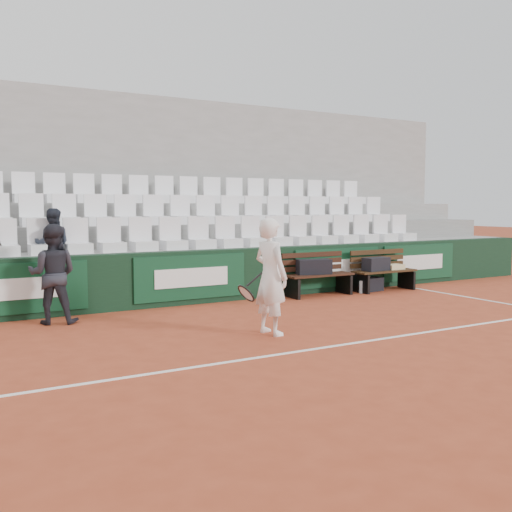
# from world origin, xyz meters

# --- Properties ---
(ground) EXTENTS (80.00, 80.00, 0.00)m
(ground) POSITION_xyz_m (0.00, 0.00, 0.00)
(ground) COLOR #A64125
(ground) RESTS_ON ground
(court_baseline) EXTENTS (18.00, 0.06, 0.01)m
(court_baseline) POSITION_xyz_m (0.00, 0.00, 0.00)
(court_baseline) COLOR white
(court_baseline) RESTS_ON ground
(back_barrier) EXTENTS (18.00, 0.34, 1.00)m
(back_barrier) POSITION_xyz_m (0.07, 3.99, 0.50)
(back_barrier) COLOR black
(back_barrier) RESTS_ON ground
(grandstand_tier_front) EXTENTS (18.00, 0.95, 1.00)m
(grandstand_tier_front) POSITION_xyz_m (0.00, 4.62, 0.50)
(grandstand_tier_front) COLOR #979794
(grandstand_tier_front) RESTS_ON ground
(grandstand_tier_mid) EXTENTS (18.00, 0.95, 1.45)m
(grandstand_tier_mid) POSITION_xyz_m (0.00, 5.58, 0.72)
(grandstand_tier_mid) COLOR gray
(grandstand_tier_mid) RESTS_ON ground
(grandstand_tier_back) EXTENTS (18.00, 0.95, 1.90)m
(grandstand_tier_back) POSITION_xyz_m (0.00, 6.53, 0.95)
(grandstand_tier_back) COLOR #969694
(grandstand_tier_back) RESTS_ON ground
(grandstand_rear_wall) EXTENTS (18.00, 0.30, 4.40)m
(grandstand_rear_wall) POSITION_xyz_m (0.00, 7.15, 2.20)
(grandstand_rear_wall) COLOR #979795
(grandstand_rear_wall) RESTS_ON ground
(seat_row_front) EXTENTS (11.90, 0.44, 0.63)m
(seat_row_front) POSITION_xyz_m (0.00, 4.45, 1.31)
(seat_row_front) COLOR white
(seat_row_front) RESTS_ON grandstand_tier_front
(seat_row_mid) EXTENTS (11.90, 0.44, 0.63)m
(seat_row_mid) POSITION_xyz_m (0.00, 5.40, 1.77)
(seat_row_mid) COLOR white
(seat_row_mid) RESTS_ON grandstand_tier_mid
(seat_row_back) EXTENTS (11.90, 0.44, 0.63)m
(seat_row_back) POSITION_xyz_m (0.00, 6.35, 2.21)
(seat_row_back) COLOR white
(seat_row_back) RESTS_ON grandstand_tier_back
(bench_left) EXTENTS (1.50, 0.56, 0.45)m
(bench_left) POSITION_xyz_m (2.51, 3.56, 0.23)
(bench_left) COLOR #351A10
(bench_left) RESTS_ON ground
(bench_right) EXTENTS (1.50, 0.56, 0.45)m
(bench_right) POSITION_xyz_m (4.16, 3.43, 0.23)
(bench_right) COLOR #372210
(bench_right) RESTS_ON ground
(sports_bag_left) EXTENTS (0.76, 0.47, 0.30)m
(sports_bag_left) POSITION_xyz_m (2.40, 3.60, 0.60)
(sports_bag_left) COLOR black
(sports_bag_left) RESTS_ON bench_left
(sports_bag_right) EXTENTS (0.64, 0.36, 0.28)m
(sports_bag_right) POSITION_xyz_m (3.93, 3.44, 0.59)
(sports_bag_right) COLOR black
(sports_bag_right) RESTS_ON bench_right
(towel) EXTENTS (0.39, 0.28, 0.11)m
(towel) POSITION_xyz_m (4.46, 3.45, 0.50)
(towel) COLOR #D3C088
(towel) RESTS_ON bench_right
(sports_bag_ground) EXTENTS (0.51, 0.34, 0.29)m
(sports_bag_ground) POSITION_xyz_m (3.89, 3.54, 0.15)
(sports_bag_ground) COLOR black
(sports_bag_ground) RESTS_ON ground
(water_bottle_near) EXTENTS (0.07, 0.07, 0.24)m
(water_bottle_near) POSITION_xyz_m (1.23, 3.61, 0.12)
(water_bottle_near) COLOR silver
(water_bottle_near) RESTS_ON ground
(water_bottle_far) EXTENTS (0.07, 0.07, 0.27)m
(water_bottle_far) POSITION_xyz_m (3.47, 3.38, 0.13)
(water_bottle_far) COLOR #B0BFC7
(water_bottle_far) RESTS_ON ground
(tennis_player) EXTENTS (0.75, 0.67, 1.67)m
(tennis_player) POSITION_xyz_m (-0.17, 1.03, 0.83)
(tennis_player) COLOR white
(tennis_player) RESTS_ON ground
(ball_kid) EXTENTS (0.92, 0.83, 1.56)m
(ball_kid) POSITION_xyz_m (-2.74, 3.36, 0.78)
(ball_kid) COLOR #212129
(ball_kid) RESTS_ON ground
(spectator_c) EXTENTS (0.71, 0.61, 1.25)m
(spectator_c) POSITION_xyz_m (-2.52, 4.50, 1.62)
(spectator_c) COLOR #1F252F
(spectator_c) RESTS_ON grandstand_tier_front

